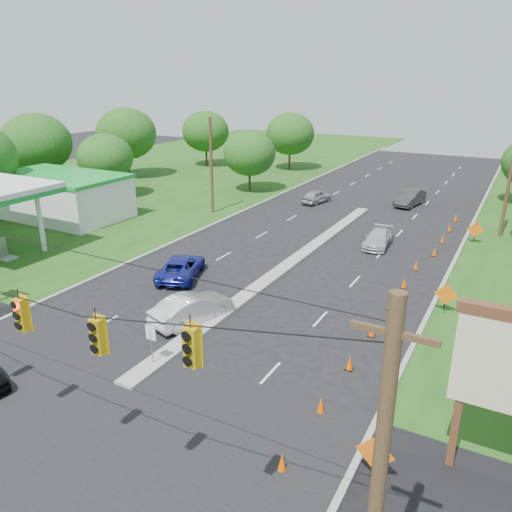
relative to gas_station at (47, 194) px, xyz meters
The scene contains 35 objects.
ground 31.23m from the gas_station, 40.57° to the right, with size 160.00×160.00×0.00m, color black.
grass_left 6.87m from the gas_station, behind, with size 40.00×160.00×0.06m, color #1E4714.
cross_street 31.23m from the gas_station, 40.57° to the right, with size 160.00×14.00×0.02m, color black.
curb_left 16.89m from the gas_station, 35.78° to the left, with size 0.25×110.00×0.16m, color gray.
curb_right 35.22m from the gas_station, 16.13° to the left, with size 0.25×110.00×0.16m, color gray.
median 23.79m from the gas_station, ahead, with size 1.00×34.00×0.18m, color gray.
median_sign 27.62m from the gas_station, 31.07° to the right, with size 0.55×0.06×2.05m.
utility_pole_far_left 14.93m from the gas_station, 41.21° to the left, with size 0.28×0.28×9.00m, color #422D1C.
utility_pole_far_right 39.08m from the gas_station, 22.21° to the left, with size 0.28×0.28×9.00m, color #422D1C.
gas_station is the anchor object (origin of this frame).
cone_0 36.10m from the gas_station, 28.59° to the right, with size 0.32×0.32×0.70m, color #FF4F00.
cone_1 34.57m from the gas_station, 23.48° to the right, with size 0.32×0.32×0.70m, color #FF4F00.
cone_2 33.33m from the gas_station, 17.94° to the right, with size 0.32×0.32×0.70m, color #FF4F00.
cone_3 32.43m from the gas_station, 12.03° to the right, with size 0.32×0.32×0.70m, color #FF4F00.
cone_4 31.88m from the gas_station, ahead, with size 0.32×0.32×0.70m, color #FF4F00.
cone_5 31.72m from the gas_station, ahead, with size 0.32×0.32×0.70m, color #FF4F00.
cone_6 31.94m from the gas_station, ahead, with size 0.32×0.32×0.70m, color #FF4F00.
cone_7 33.12m from the gas_station, 12.69° to the left, with size 0.32×0.32×0.70m, color #FF4F00.
cone_8 34.06m from the gas_station, 18.45° to the left, with size 0.32×0.32×0.70m, color #FF4F00.
cone_9 35.32m from the gas_station, 23.86° to the left, with size 0.32×0.32×0.70m, color #FF4F00.
cone_10 36.87m from the gas_station, 28.84° to the left, with size 0.32×0.32×0.70m, color #FF4F00.
work_sign_0 38.11m from the gas_station, 25.25° to the right, with size 1.27×0.58×1.37m.
work_sign_1 34.54m from the gas_station, ahead, with size 1.27×0.58×1.37m.
work_sign_2 36.42m from the gas_station, 18.85° to the left, with size 1.27×0.58×1.37m.
tree_2 10.19m from the gas_station, 103.60° to the left, with size 5.88×5.88×6.86m.
tree_3 21.66m from the gas_station, 112.93° to the left, with size 7.56×7.56×8.82m.
tree_4 32.14m from the gas_station, 97.82° to the left, with size 6.72×6.72×7.84m.
tree_5 22.05m from the gas_station, 63.99° to the left, with size 5.88×5.88×6.86m.
tree_6 35.67m from the gas_station, 77.60° to the left, with size 6.72×6.72×7.84m.
tree_14 13.29m from the gas_station, 143.18° to the left, with size 7.56×7.56×8.82m.
white_sedan 24.74m from the gas_station, 23.37° to the right, with size 1.64×4.69×1.55m, color #B4AFB0.
blue_pickup 19.07m from the gas_station, 15.09° to the right, with size 2.31×5.00×1.39m, color navy.
silver_car_far 29.00m from the gas_station, 14.99° to the left, with size 1.77×4.36×1.27m, color #B6B6B7.
silver_car_oncoming 26.04m from the gas_station, 44.93° to the left, with size 1.62×4.03×1.37m, color #949399.
dark_car_receding 34.97m from the gas_station, 38.83° to the left, with size 1.68×4.81×1.59m, color #2E2E2E.
Camera 1 is at (13.61, -9.10, 12.52)m, focal length 35.00 mm.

